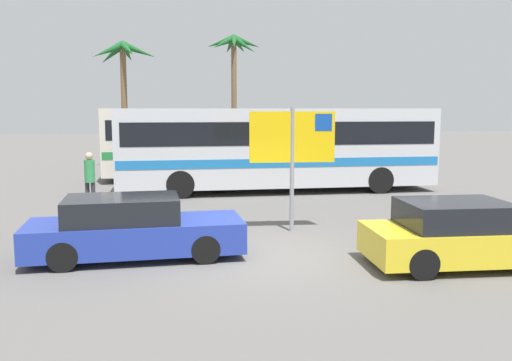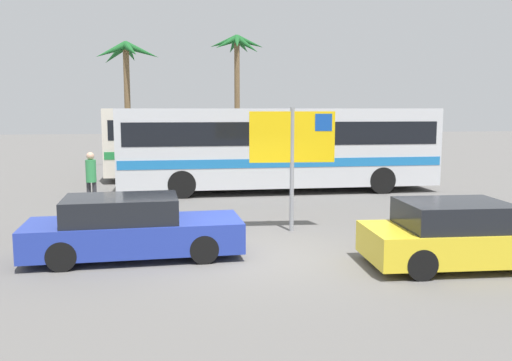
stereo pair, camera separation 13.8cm
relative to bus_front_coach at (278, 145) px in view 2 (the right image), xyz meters
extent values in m
plane|color=#605E5B|center=(-2.25, -9.34, -1.78)|extent=(120.00, 120.00, 0.00)
cube|color=silver|center=(0.00, 0.00, -0.06)|extent=(12.01, 2.68, 2.90)
cube|color=black|center=(0.00, 0.00, 0.49)|extent=(11.53, 2.71, 0.84)
cube|color=#1E70B7|center=(0.00, 0.00, -0.57)|extent=(11.89, 2.71, 0.32)
cylinder|color=black|center=(3.72, 1.21, -1.28)|extent=(1.00, 0.28, 1.00)
cylinder|color=black|center=(3.72, -1.21, -1.28)|extent=(1.00, 0.28, 1.00)
cylinder|color=black|center=(-3.72, 1.21, -1.28)|extent=(1.00, 0.28, 1.00)
cylinder|color=black|center=(-3.72, -1.21, -1.28)|extent=(1.00, 0.28, 1.00)
cube|color=silver|center=(-0.90, 4.05, -0.06)|extent=(12.01, 2.68, 2.90)
cube|color=black|center=(-0.90, 4.05, 0.49)|extent=(11.53, 2.71, 0.84)
cube|color=#23843D|center=(-0.90, 4.05, -0.57)|extent=(11.89, 2.71, 0.32)
cylinder|color=black|center=(2.82, 5.26, -1.28)|extent=(1.00, 0.28, 1.00)
cylinder|color=black|center=(2.82, 2.83, -1.28)|extent=(1.00, 0.28, 1.00)
cylinder|color=black|center=(-4.63, 5.26, -1.28)|extent=(1.00, 0.28, 1.00)
cylinder|color=black|center=(-4.63, 2.83, -1.28)|extent=(1.00, 0.28, 1.00)
cylinder|color=gray|center=(-0.99, -6.96, -0.18)|extent=(0.11, 0.11, 3.20)
cube|color=yellow|center=(-0.99, -6.96, 0.67)|extent=(2.20, 0.19, 1.30)
cube|color=#1447A8|center=(-0.19, -7.01, 1.04)|extent=(0.44, 0.10, 0.44)
cube|color=#23389E|center=(-4.85, -8.94, -1.30)|extent=(4.58, 1.88, 0.64)
cube|color=black|center=(-5.12, -8.95, -0.72)|extent=(2.41, 1.65, 0.52)
cylinder|color=black|center=(-3.48, -8.11, -1.48)|extent=(0.61, 0.19, 0.60)
cylinder|color=black|center=(-3.41, -9.65, -1.48)|extent=(0.61, 0.19, 0.60)
cylinder|color=black|center=(-6.28, -8.23, -1.48)|extent=(0.61, 0.19, 0.60)
cylinder|color=black|center=(-6.21, -9.77, -1.48)|extent=(0.61, 0.19, 0.60)
cube|color=yellow|center=(1.77, -10.60, -1.30)|extent=(4.04, 1.96, 0.64)
cube|color=black|center=(1.53, -10.59, -0.72)|extent=(2.13, 1.74, 0.52)
cylinder|color=black|center=(3.04, -9.84, -1.48)|extent=(0.61, 0.19, 0.60)
cylinder|color=black|center=(0.58, -9.73, -1.48)|extent=(0.61, 0.19, 0.60)
cylinder|color=black|center=(0.51, -11.37, -1.48)|extent=(0.61, 0.19, 0.60)
cylinder|color=#2D2D33|center=(-6.65, -3.05, -1.34)|extent=(0.13, 0.13, 0.89)
cylinder|color=#2D2D33|center=(-6.47, -3.07, -1.34)|extent=(0.13, 0.13, 0.89)
cylinder|color=#338E4C|center=(-6.56, -3.06, -0.55)|extent=(0.32, 0.32, 0.70)
sphere|color=tan|center=(-6.56, -3.06, -0.08)|extent=(0.24, 0.24, 0.24)
cylinder|color=brown|center=(-6.37, 9.63, 1.36)|extent=(0.32, 0.32, 6.30)
cone|color=#195623|center=(-5.52, 9.48, 4.39)|extent=(1.93, 0.76, 1.06)
cone|color=#195623|center=(-6.20, 10.47, 4.38)|extent=(0.81, 1.93, 1.08)
cone|color=#195623|center=(-6.98, 10.18, 4.28)|extent=(1.66, 1.55, 1.26)
cone|color=#195623|center=(-7.09, 9.17, 4.35)|extent=(1.81, 1.38, 1.12)
cone|color=#195623|center=(-6.06, 8.83, 4.39)|extent=(1.10, 1.91, 1.05)
cylinder|color=brown|center=(-0.17, 12.16, 1.75)|extent=(0.32, 0.32, 7.07)
cone|color=#195623|center=(0.63, 12.28, 5.25)|extent=(1.79, 0.71, 0.90)
cone|color=#195623|center=(0.24, 12.82, 5.16)|extent=(1.28, 1.70, 1.07)
cone|color=#195623|center=(-0.30, 12.92, 5.14)|extent=(0.72, 1.77, 1.10)
cone|color=#195623|center=(-0.94, 12.42, 5.25)|extent=(1.80, 0.99, 0.89)
cone|color=#195623|center=(-0.82, 11.73, 5.16)|extent=(1.69, 1.31, 1.07)
cone|color=#195623|center=(-0.24, 11.38, 5.16)|extent=(0.61, 1.76, 1.07)
cone|color=#195623|center=(0.39, 11.69, 5.05)|extent=(1.56, 1.41, 1.25)
camera|label=1|loc=(-4.14, -20.62, 1.38)|focal=38.45mm
camera|label=2|loc=(-4.00, -20.64, 1.38)|focal=38.45mm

